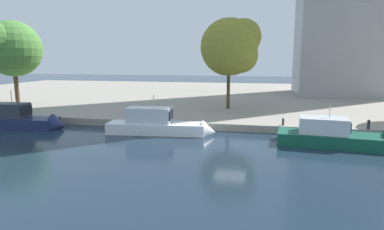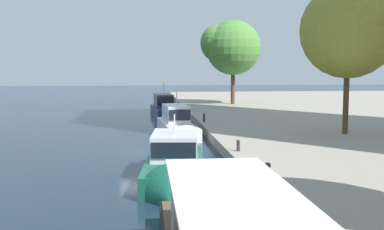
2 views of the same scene
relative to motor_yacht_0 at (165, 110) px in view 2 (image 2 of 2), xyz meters
name	(u,v)px [view 2 (image 2 of 2)]	position (x,y,z in m)	size (l,w,h in m)	color
ground_plane	(138,151)	(21.57, -2.76, -0.73)	(220.00, 220.00, 0.00)	#192838
motor_yacht_0	(165,110)	(0.00, 0.00, 0.00)	(9.63, 3.10, 4.64)	navy
motor_yacht_1	(178,128)	(14.80, 0.45, -0.10)	(10.27, 3.16, 4.50)	white
motor_yacht_2	(174,170)	(30.07, -0.87, -0.16)	(9.43, 3.69, 4.40)	#14513D
mooring_bollard_0	(268,171)	(33.33, 2.99, 0.45)	(0.29, 0.29, 0.86)	#2D2D33
mooring_bollard_1	(204,117)	(11.36, 3.07, 0.40)	(0.25, 0.25, 0.78)	#2D2D33
mooring_bollard_2	(238,145)	(25.98, 3.22, 0.35)	(0.23, 0.23, 0.68)	#2D2D33
tree_1	(351,29)	(20.31, 12.58, 7.66)	(7.37, 7.04, 11.15)	#4C3823
tree_3	(231,48)	(-8.34, 9.29, 7.52)	(7.29, 8.00, 11.16)	#4C3823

